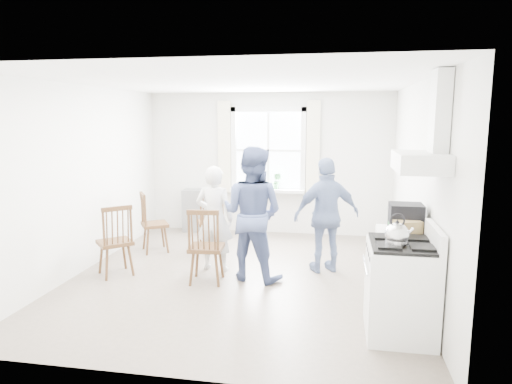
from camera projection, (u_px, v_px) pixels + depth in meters
name	position (u px, v px, depth m)	size (l,w,h in m)	color
room_shell	(240.00, 183.00, 6.03)	(4.62, 5.12, 2.64)	#75675A
window_assembly	(268.00, 155.00, 8.38)	(1.88, 0.24, 1.70)	white
range_hood	(427.00, 145.00, 4.26)	(0.45, 0.76, 0.94)	silver
shelf_unit	(194.00, 210.00, 8.68)	(0.40, 0.30, 0.80)	gray
gas_stove	(401.00, 288.00, 4.52)	(0.68, 0.76, 1.12)	white
kettle	(397.00, 235.00, 4.32)	(0.23, 0.23, 0.32)	silver
low_cabinet	(399.00, 269.00, 5.19)	(0.50, 0.55, 0.90)	silver
stereo_stack	(406.00, 218.00, 5.03)	(0.36, 0.32, 0.32)	black
cardboard_box	(407.00, 228.00, 4.86)	(0.27, 0.19, 0.17)	olive
windsor_chair_a	(212.00, 215.00, 7.39)	(0.52, 0.51, 0.96)	#402814
windsor_chair_b	(205.00, 238.00, 5.85)	(0.46, 0.45, 1.02)	#402814
windsor_chair_c	(117.00, 233.00, 6.14)	(0.59, 0.59, 1.00)	#402814
person_left	(215.00, 218.00, 6.41)	(0.55, 0.55, 1.50)	silver
person_mid	(252.00, 214.00, 6.05)	(0.87, 0.87, 1.78)	#424F7B
person_right	(327.00, 215.00, 6.34)	(0.94, 0.94, 1.61)	navy
potted_plant	(277.00, 181.00, 8.34)	(0.17, 0.17, 0.30)	#377C40
windsor_chair_d	(148.00, 216.00, 7.29)	(0.56, 0.56, 0.98)	#402814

